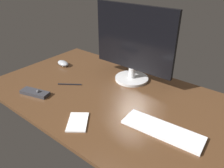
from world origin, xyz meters
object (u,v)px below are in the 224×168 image
keyboard (162,130)px  media_remote (35,93)px  monitor (133,44)px  notepad (78,122)px  computer_mouse (63,63)px  pen (70,84)px

keyboard → media_remote: media_remote is taller
monitor → notepad: bearing=-85.2°
keyboard → computer_mouse: (-90.14, 19.61, 1.12)cm
keyboard → notepad: 39.15cm
computer_mouse → media_remote: (18.49, -36.48, -0.74)cm
computer_mouse → notepad: computer_mouse is taller
pen → computer_mouse: bearing=111.6°
monitor → computer_mouse: (-51.46, -13.10, -21.76)cm
media_remote → notepad: size_ratio=1.27×
notepad → pen: (-30.59, 22.44, 0.05)cm
monitor → keyboard: monitor is taller
monitor → keyboard: (38.69, -32.72, -22.88)cm
monitor → pen: (-25.89, -29.70, -23.18)cm
computer_mouse → pen: 30.51cm
keyboard → notepad: size_ratio=2.56×
computer_mouse → media_remote: computer_mouse is taller
notepad → pen: 37.94cm
monitor → computer_mouse: bearing=-166.1°
media_remote → notepad: 37.76cm
keyboard → notepad: keyboard is taller
monitor → keyboard: 55.59cm
keyboard → pen: keyboard is taller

